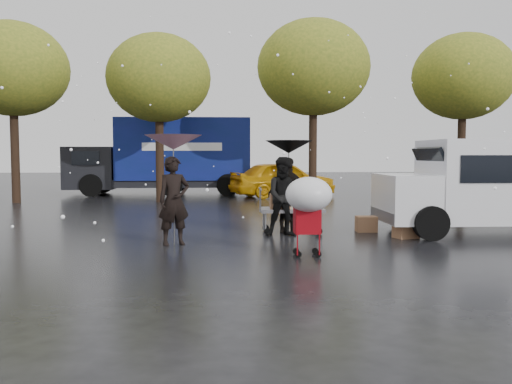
{
  "coord_description": "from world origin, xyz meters",
  "views": [
    {
      "loc": [
        -0.93,
        -11.26,
        1.87
      ],
      "look_at": [
        -0.25,
        1.0,
        1.01
      ],
      "focal_mm": 38.0,
      "sensor_mm": 36.0,
      "label": 1
    }
  ],
  "objects": [
    {
      "name": "yellow_taxi",
      "position": [
        1.56,
        12.28,
        0.78
      ],
      "size": [
        4.95,
        3.14,
        1.57
      ],
      "primitive_type": "imported",
      "rotation": [
        0.0,
        0.0,
        1.87
      ],
      "color": "orange",
      "rests_on": "ground"
    },
    {
      "name": "person_pink",
      "position": [
        -2.0,
        -0.1,
        0.91
      ],
      "size": [
        0.79,
        0.67,
        1.82
      ],
      "primitive_type": "imported",
      "rotation": [
        0.0,
        0.0,
        0.42
      ],
      "color": "black",
      "rests_on": "ground"
    },
    {
      "name": "umbrella_black",
      "position": [
        0.55,
        1.45,
        2.04
      ],
      "size": [
        1.11,
        1.11,
        2.19
      ],
      "color": "#4C4C4C",
      "rests_on": "ground"
    },
    {
      "name": "box_ground_far",
      "position": [
        2.45,
        1.55,
        0.19
      ],
      "size": [
        0.48,
        0.38,
        0.37
      ],
      "primitive_type": "cube",
      "rotation": [
        0.0,
        0.0,
        -0.01
      ],
      "color": "brown",
      "rests_on": "ground"
    },
    {
      "name": "person_black",
      "position": [
        0.55,
        1.45,
        0.9
      ],
      "size": [
        1.13,
        0.89,
        1.8
      ],
      "primitive_type": "imported",
      "rotation": [
        0.0,
        0.0,
        2.64
      ],
      "color": "black",
      "rests_on": "ground"
    },
    {
      "name": "blue_truck",
      "position": [
        -3.68,
        13.98,
        1.76
      ],
      "size": [
        8.3,
        2.6,
        3.5
      ],
      "color": "navy",
      "rests_on": "ground"
    },
    {
      "name": "umbrella_pink",
      "position": [
        -2.0,
        -0.1,
        2.11
      ],
      "size": [
        1.17,
        1.17,
        2.26
      ],
      "color": "#4C4C4C",
      "rests_on": "ground"
    },
    {
      "name": "shopping_cart",
      "position": [
        0.55,
        -1.63,
        1.06
      ],
      "size": [
        0.84,
        0.84,
        1.46
      ],
      "color": "#9D0912",
      "rests_on": "ground"
    },
    {
      "name": "tree_row",
      "position": [
        -0.47,
        10.0,
        5.02
      ],
      "size": [
        21.6,
        4.4,
        7.12
      ],
      "color": "black",
      "rests_on": "ground"
    },
    {
      "name": "person_middle",
      "position": [
        0.41,
        1.0,
        0.9
      ],
      "size": [
        0.9,
        0.71,
        1.81
      ],
      "primitive_type": "imported",
      "rotation": [
        0.0,
        0.0,
        0.02
      ],
      "color": "black",
      "rests_on": "ground"
    },
    {
      "name": "box_ground_near",
      "position": [
        3.07,
        0.52,
        0.22
      ],
      "size": [
        0.57,
        0.5,
        0.43
      ],
      "primitive_type": "cube",
      "rotation": [
        0.0,
        0.0,
        0.28
      ],
      "color": "brown",
      "rests_on": "ground"
    },
    {
      "name": "white_van",
      "position": [
        5.31,
        1.09,
        1.16
      ],
      "size": [
        4.91,
        2.18,
        2.2
      ],
      "color": "white",
      "rests_on": "ground"
    },
    {
      "name": "ground",
      "position": [
        0.0,
        0.0,
        0.0
      ],
      "size": [
        90.0,
        90.0,
        0.0
      ],
      "primitive_type": "plane",
      "color": "black",
      "rests_on": "ground"
    },
    {
      "name": "vendor_cart",
      "position": [
        0.71,
        1.46,
        0.73
      ],
      "size": [
        1.52,
        0.8,
        1.27
      ],
      "color": "slate",
      "rests_on": "ground"
    }
  ]
}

